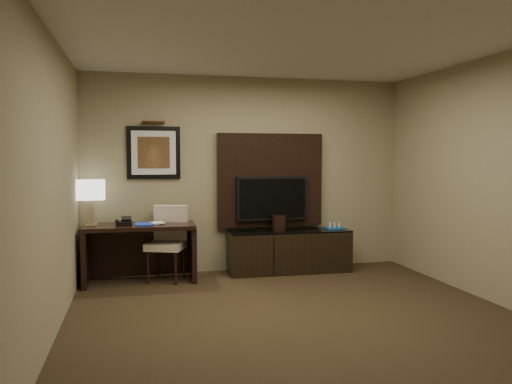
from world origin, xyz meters
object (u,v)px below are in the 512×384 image
object	(u,v)px
tv	(272,198)
desk_chair	(166,245)
credenza	(289,251)
desk_phone	(124,222)
desk	(140,253)
minibar_tray	(335,226)
ice_bucket	(279,223)
table_lamp	(90,204)

from	to	relation	value
tv	desk_chair	xyz separation A→B (m)	(-1.47, -0.25, -0.55)
credenza	tv	world-z (taller)	tv
desk_chair	desk_phone	world-z (taller)	desk_chair
desk	tv	size ratio (longest dim) A/B	1.38
desk_phone	minibar_tray	world-z (taller)	desk_phone
desk_chair	desk_phone	xyz separation A→B (m)	(-0.52, -0.04, 0.32)
tv	minibar_tray	world-z (taller)	tv
tv	credenza	bearing A→B (deg)	-33.58
ice_bucket	credenza	bearing A→B (deg)	0.35
desk_phone	ice_bucket	world-z (taller)	desk_phone
tv	table_lamp	world-z (taller)	tv
credenza	desk_phone	size ratio (longest dim) A/B	8.65
desk_chair	desk_phone	size ratio (longest dim) A/B	4.80
credenza	ice_bucket	world-z (taller)	ice_bucket
credenza	table_lamp	size ratio (longest dim) A/B	3.22
desk	credenza	distance (m)	2.01
credenza	ice_bucket	bearing A→B (deg)	-177.86
desk	ice_bucket	distance (m)	1.89
desk_phone	minibar_tray	size ratio (longest dim) A/B	0.75
ice_bucket	desk	bearing A→B (deg)	-176.95
tv	minibar_tray	xyz separation A→B (m)	(0.87, -0.16, -0.39)
desk	tv	xyz separation A→B (m)	(1.80, 0.24, 0.65)
tv	ice_bucket	distance (m)	0.37
table_lamp	minibar_tray	xyz separation A→B (m)	(3.27, 0.01, -0.37)
desk	desk_chair	size ratio (longest dim) A/B	1.47
table_lamp	desk_phone	distance (m)	0.47
table_lamp	tv	bearing A→B (deg)	4.19
desk	minibar_tray	size ratio (longest dim) A/B	5.30
desk_phone	credenza	bearing A→B (deg)	0.69
minibar_tray	table_lamp	bearing A→B (deg)	-179.74
ice_bucket	desk_phone	bearing A→B (deg)	-175.98
desk	minibar_tray	world-z (taller)	desk
desk_chair	table_lamp	distance (m)	1.07
tv	ice_bucket	xyz separation A→B (m)	(0.06, -0.14, -0.33)
desk_chair	ice_bucket	xyz separation A→B (m)	(1.54, 0.11, 0.22)
minibar_tray	credenza	bearing A→B (deg)	178.24
desk	minibar_tray	bearing A→B (deg)	3.30
desk_chair	credenza	bearing A→B (deg)	25.73
tv	ice_bucket	bearing A→B (deg)	-65.97
desk	credenza	size ratio (longest dim) A/B	0.82
tv	desk_phone	bearing A→B (deg)	-171.85
desk_chair	minibar_tray	bearing A→B (deg)	24.22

